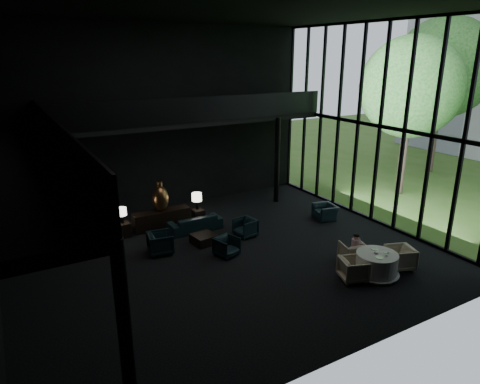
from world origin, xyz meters
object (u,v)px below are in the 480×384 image
side_table_left (123,230)px  side_table_right (198,215)px  lounge_armchair_west (160,241)px  child (356,242)px  bronze_urn (160,198)px  sofa (195,220)px  dining_chair_west (353,268)px  dining_table (376,266)px  dining_chair_east (400,256)px  table_lamp_left (122,212)px  coffee_table (204,239)px  dining_chair_north (352,251)px  console (162,219)px  lounge_armchair_south (227,246)px  window_armchair (325,210)px  table_lamp_right (197,198)px  lounge_armchair_east (245,227)px

side_table_left → side_table_right: side_table_left is taller
lounge_armchair_west → child: size_ratio=1.54×
bronze_urn → lounge_armchair_west: bronze_urn is taller
sofa → dining_chair_west: size_ratio=2.66×
bronze_urn → dining_chair_west: 7.98m
bronze_urn → dining_table: size_ratio=0.83×
side_table_right → dining_table: 7.69m
dining_chair_east → dining_chair_west: 1.89m
table_lamp_left → child: bearing=-44.2°
child → coffee_table: bearing=-46.0°
side_table_right → dining_chair_north: (2.97, -6.03, 0.13)m
side_table_left → dining_table: bearing=-48.8°
bronze_urn → sofa: (1.07, -0.91, -0.83)m
dining_chair_north → console: bearing=-37.2°
lounge_armchair_south → dining_table: size_ratio=0.48×
window_armchair → dining_chair_west: 5.23m
lounge_armchair_south → window_armchair: size_ratio=0.83×
dining_table → dining_chair_west: size_ratio=1.79×
dining_table → dining_chair_east: size_ratio=1.67×
bronze_urn → side_table_right: bronze_urn is taller
dining_table → console: bearing=122.6°
coffee_table → bronze_urn: bearing=110.3°
console → table_lamp_left: table_lamp_left is taller
sofa → dining_chair_north: 6.24m
table_lamp_right → dining_table: size_ratio=0.48×
table_lamp_right → dining_chair_west: table_lamp_right is taller
table_lamp_left → coffee_table: 3.33m
table_lamp_right → table_lamp_left: bearing=-177.2°
console → side_table_right: bearing=-1.0°
table_lamp_left → dining_chair_north: (6.17, -5.96, -0.62)m
sofa → dining_chair_east: size_ratio=2.49×
coffee_table → side_table_left: bearing=138.6°
table_lamp_right → child: 6.89m
sofa → child: (3.54, -5.24, 0.32)m
side_table_left → lounge_armchair_west: bearing=-70.3°
bronze_urn → lounge_armchair_west: (-0.84, -2.21, -0.80)m
sofa → table_lamp_left: bearing=-17.5°
bronze_urn → lounge_armchair_south: 3.81m
child → dining_chair_west: bearing=43.6°
window_armchair → coffee_table: 5.59m
lounge_armchair_south → coffee_table: (-0.27, 1.29, -0.18)m
side_table_left → lounge_armchair_south: lounge_armchair_south is taller
coffee_table → lounge_armchair_west: bearing=179.1°
table_lamp_right → child: size_ratio=1.16×
sofa → window_armchair: sofa is taller
lounge_armchair_east → lounge_armchair_south: (-1.41, -1.11, -0.03)m
lounge_armchair_west → lounge_armchair_south: size_ratio=1.31×
table_lamp_left → side_table_right: table_lamp_left is taller
table_lamp_right → window_armchair: (4.81, -2.58, -0.63)m
table_lamp_right → lounge_armchair_west: 3.37m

